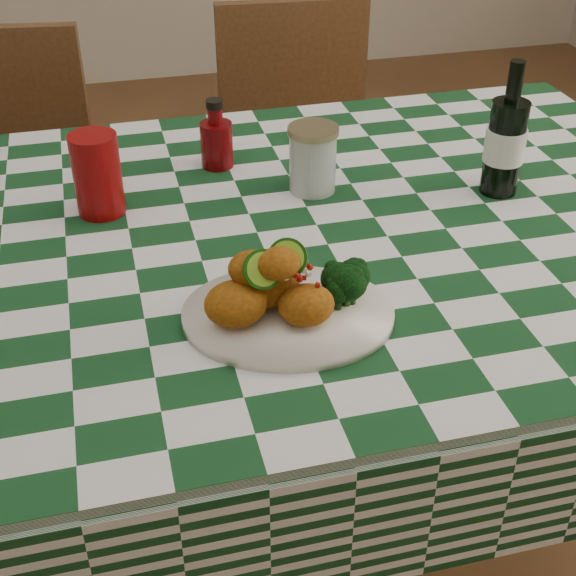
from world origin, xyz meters
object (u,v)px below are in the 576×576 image
object	(u,v)px
mason_jar	(313,159)
beer_bottle	(507,129)
dining_table	(261,408)
plate	(288,315)
ketchup_bottle	(216,134)
red_tumbler	(97,175)
wooden_chair_right	(305,187)
wooden_chair_left	(10,231)
fried_chicken_pile	(277,281)

from	to	relation	value
mason_jar	beer_bottle	xyz separation A→B (m)	(0.32, -0.09, 0.06)
dining_table	mason_jar	bearing A→B (deg)	43.85
plate	ketchup_bottle	size ratio (longest dim) A/B	2.26
plate	red_tumbler	xyz separation A→B (m)	(-0.23, 0.38, 0.06)
dining_table	beer_bottle	xyz separation A→B (m)	(0.45, 0.04, 0.51)
beer_bottle	wooden_chair_right	bearing A→B (deg)	102.06
wooden_chair_left	wooden_chair_right	size ratio (longest dim) A/B	1.00
red_tumbler	mason_jar	size ratio (longest dim) A/B	1.18
ketchup_bottle	wooden_chair_left	distance (m)	0.76
plate	fried_chicken_pile	distance (m)	0.06
red_tumbler	mason_jar	distance (m)	0.37
plate	beer_bottle	size ratio (longest dim) A/B	1.24
mason_jar	red_tumbler	bearing A→B (deg)	178.46
red_tumbler	wooden_chair_right	size ratio (longest dim) A/B	0.16
dining_table	ketchup_bottle	size ratio (longest dim) A/B	12.65
wooden_chair_right	fried_chicken_pile	bearing A→B (deg)	-103.67
dining_table	ketchup_bottle	world-z (taller)	ketchup_bottle
beer_bottle	mason_jar	bearing A→B (deg)	164.73
dining_table	plate	xyz separation A→B (m)	(-0.01, -0.25, 0.40)
wooden_chair_left	fried_chicken_pile	bearing A→B (deg)	-56.81
plate	fried_chicken_pile	bearing A→B (deg)	180.00
ketchup_bottle	wooden_chair_right	size ratio (longest dim) A/B	0.15
dining_table	beer_bottle	distance (m)	0.68
ketchup_bottle	mason_jar	size ratio (longest dim) A/B	1.09
red_tumbler	beer_bottle	bearing A→B (deg)	-8.02
plate	red_tumbler	distance (m)	0.45
beer_bottle	wooden_chair_left	distance (m)	1.24
wooden_chair_left	beer_bottle	bearing A→B (deg)	-28.10
wooden_chair_left	wooden_chair_right	bearing A→B (deg)	11.95
ketchup_bottle	mason_jar	distance (m)	0.20
beer_bottle	wooden_chair_left	world-z (taller)	beer_bottle
plate	mason_jar	xyz separation A→B (m)	(0.14, 0.37, 0.05)
ketchup_bottle	beer_bottle	bearing A→B (deg)	-25.88
fried_chicken_pile	mason_jar	size ratio (longest dim) A/B	1.34
fried_chicken_pile	ketchup_bottle	world-z (taller)	ketchup_bottle
red_tumbler	mason_jar	xyz separation A→B (m)	(0.37, -0.01, -0.01)
ketchup_bottle	wooden_chair_right	bearing A→B (deg)	58.10
fried_chicken_pile	mason_jar	bearing A→B (deg)	67.39
dining_table	fried_chicken_pile	size ratio (longest dim) A/B	10.26
plate	beer_bottle	world-z (taller)	beer_bottle
red_tumbler	wooden_chair_left	world-z (taller)	red_tumbler
ketchup_bottle	plate	bearing A→B (deg)	-89.09
dining_table	plate	world-z (taller)	plate
plate	wooden_chair_right	size ratio (longest dim) A/B	0.33
dining_table	mason_jar	size ratio (longest dim) A/B	13.79
plate	dining_table	bearing A→B (deg)	87.64
red_tumbler	wooden_chair_right	xyz separation A→B (m)	(0.54, 0.63, -0.41)
red_tumbler	plate	bearing A→B (deg)	-58.72
mason_jar	wooden_chair_left	xyz separation A→B (m)	(-0.61, 0.59, -0.40)
plate	wooden_chair_right	world-z (taller)	wooden_chair_right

